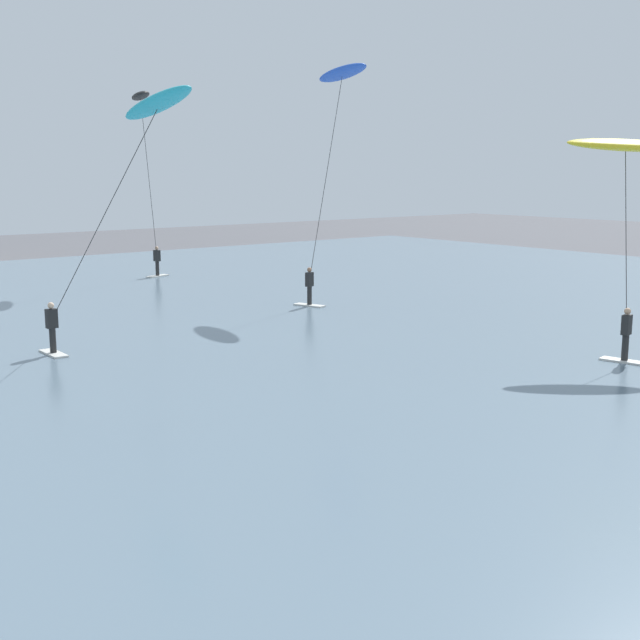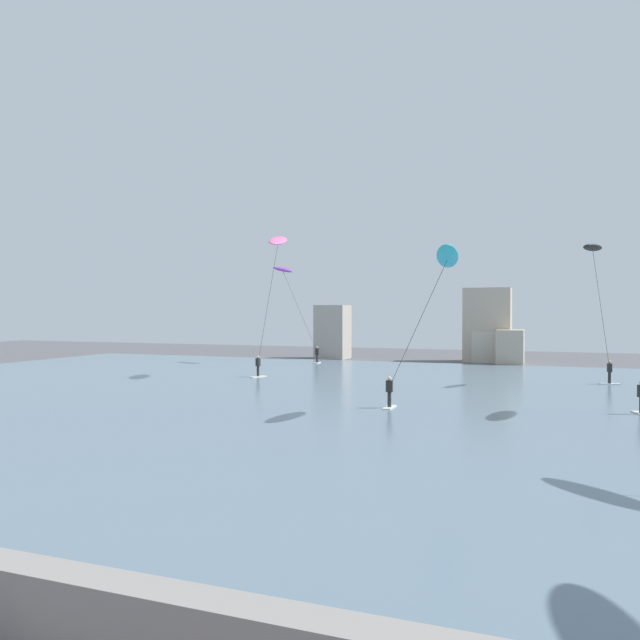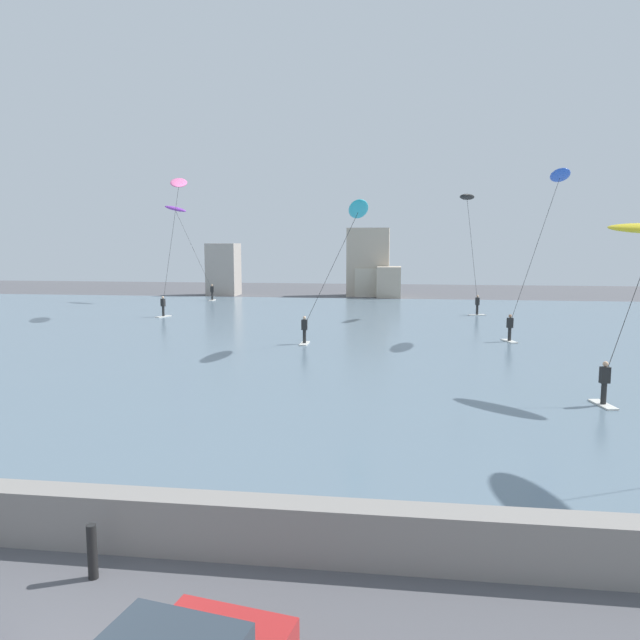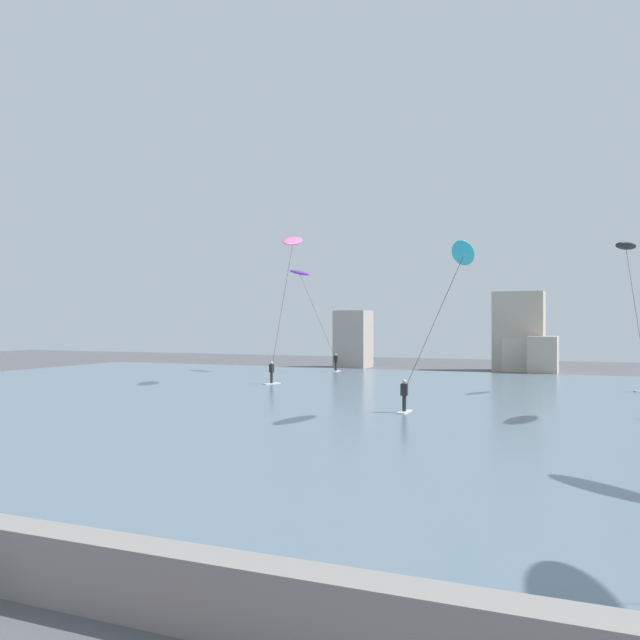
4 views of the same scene
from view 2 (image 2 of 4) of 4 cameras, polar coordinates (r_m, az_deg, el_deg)
The scene contains 7 objects.
seawall_barrier at distance 11.58m, azimuth -25.45°, elevation -22.52°, with size 60.00×0.70×1.14m, color gray.
water_bay at distance 35.30m, azimuth 7.81°, elevation -7.51°, with size 84.00×52.00×0.10m, color slate.
far_shore_buildings at distance 64.41m, azimuth 11.65°, elevation -1.11°, with size 21.56×5.62×7.54m.
kitesurfer_purple at distance 60.35m, azimuth -3.17°, elevation 3.90°, with size 5.25×2.47×9.67m.
kitesurfer_pink at distance 47.89m, azimuth -4.07°, elevation 6.60°, with size 2.62×3.95×11.35m.
kitesurfer_black at distance 45.83m, azimuth 24.28°, elevation 4.83°, with size 2.87×3.02×9.71m.
kitesurfer_cyan at distance 30.31m, azimuth 11.30°, elevation 4.59°, with size 4.16×3.73×8.30m.
Camera 2 is at (7.67, -3.27, 5.14)m, focal length 34.27 mm.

